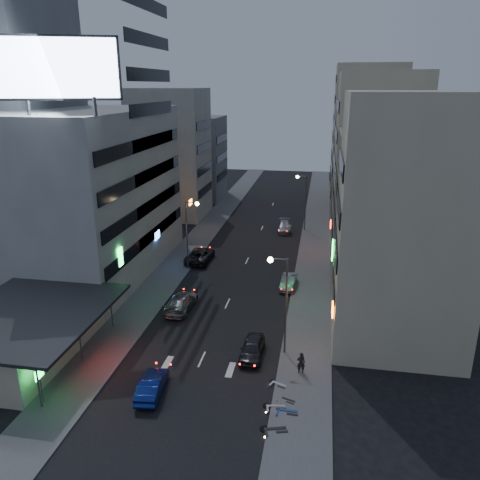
% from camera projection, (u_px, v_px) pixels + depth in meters
% --- Properties ---
extents(ground, '(180.00, 180.00, 0.00)m').
position_uv_depth(ground, '(187.00, 390.00, 32.85)').
color(ground, black).
rests_on(ground, ground).
extents(sidewalk_left, '(4.00, 120.00, 0.12)m').
position_uv_depth(sidewalk_left, '(193.00, 246.00, 62.19)').
color(sidewalk_left, '#4C4C4F').
rests_on(sidewalk_left, ground).
extents(sidewalk_right, '(4.00, 120.00, 0.12)m').
position_uv_depth(sidewalk_right, '(314.00, 253.00, 59.53)').
color(sidewalk_right, '#4C4C4F').
rests_on(sidewalk_right, ground).
extents(food_court, '(11.00, 13.00, 3.88)m').
position_uv_depth(food_court, '(22.00, 334.00, 36.41)').
color(food_court, beige).
rests_on(food_court, ground).
extents(white_building, '(14.00, 24.00, 18.00)m').
position_uv_depth(white_building, '(87.00, 194.00, 51.53)').
color(white_building, '#B1B2AD').
rests_on(white_building, ground).
extents(grey_tower, '(10.00, 14.00, 34.00)m').
position_uv_depth(grey_tower, '(19.00, 116.00, 53.32)').
color(grey_tower, gray).
rests_on(grey_tower, ground).
extents(shophouse_near, '(10.00, 11.00, 20.00)m').
position_uv_depth(shophouse_near, '(403.00, 223.00, 37.01)').
color(shophouse_near, beige).
rests_on(shophouse_near, ground).
extents(shophouse_mid, '(11.00, 12.00, 16.00)m').
position_uv_depth(shophouse_mid, '(389.00, 211.00, 48.30)').
color(shophouse_mid, gray).
rests_on(shophouse_mid, ground).
extents(shophouse_far, '(10.00, 14.00, 22.00)m').
position_uv_depth(shophouse_far, '(375.00, 163.00, 59.59)').
color(shophouse_far, beige).
rests_on(shophouse_far, ground).
extents(far_left_a, '(11.00, 10.00, 20.00)m').
position_uv_depth(far_left_a, '(171.00, 154.00, 74.33)').
color(far_left_a, '#B1B2AD').
rests_on(far_left_a, ground).
extents(far_left_b, '(12.00, 10.00, 15.00)m').
position_uv_depth(far_left_b, '(190.00, 158.00, 87.35)').
color(far_left_b, gray).
rests_on(far_left_b, ground).
extents(far_right_a, '(11.00, 12.00, 18.00)m').
position_uv_depth(far_right_a, '(368.00, 161.00, 74.15)').
color(far_right_a, gray).
rests_on(far_right_a, ground).
extents(far_right_b, '(12.00, 12.00, 24.00)m').
position_uv_depth(far_right_b, '(366.00, 133.00, 86.20)').
color(far_right_b, beige).
rests_on(far_right_b, ground).
extents(billboard, '(9.52, 3.75, 6.20)m').
position_uv_depth(billboard, '(57.00, 69.00, 37.51)').
color(billboard, '#595B60').
rests_on(billboard, white_building).
extents(street_lamp_right_near, '(1.60, 0.44, 8.02)m').
position_uv_depth(street_lamp_right_near, '(281.00, 292.00, 35.78)').
color(street_lamp_right_near, '#595B60').
rests_on(street_lamp_right_near, sidewalk_right).
extents(street_lamp_left, '(1.60, 0.44, 8.02)m').
position_uv_depth(street_lamp_left, '(190.00, 225.00, 52.70)').
color(street_lamp_left, '#595B60').
rests_on(street_lamp_left, sidewalk_left).
extents(street_lamp_right_far, '(1.60, 0.44, 8.02)m').
position_uv_depth(street_lamp_right_far, '(303.00, 195.00, 67.55)').
color(street_lamp_right_far, '#595B60').
rests_on(street_lamp_right_far, sidewalk_right).
extents(parked_car_right_near, '(1.73, 4.22, 1.43)m').
position_uv_depth(parked_car_right_near, '(252.00, 349.00, 36.74)').
color(parked_car_right_near, '#26252A').
rests_on(parked_car_right_near, ground).
extents(parked_car_right_mid, '(1.66, 4.13, 1.33)m').
position_uv_depth(parked_car_right_mid, '(288.00, 282.00, 49.36)').
color(parked_car_right_mid, gray).
rests_on(parked_car_right_mid, ground).
extents(parked_car_left, '(2.77, 5.79, 1.60)m').
position_uv_depth(parked_car_left, '(200.00, 255.00, 56.75)').
color(parked_car_left, '#27262C').
rests_on(parked_car_left, ground).
extents(parked_car_right_far, '(2.51, 5.13, 1.44)m').
position_uv_depth(parked_car_right_far, '(284.00, 227.00, 68.39)').
color(parked_car_right_far, gray).
rests_on(parked_car_right_far, ground).
extents(road_car_blue, '(1.86, 4.33, 1.39)m').
position_uv_depth(road_car_blue, '(152.00, 385.00, 32.29)').
color(road_car_blue, navy).
rests_on(road_car_blue, ground).
extents(road_car_silver, '(2.30, 5.45, 1.57)m').
position_uv_depth(road_car_silver, '(181.00, 302.00, 44.52)').
color(road_car_silver, gray).
rests_on(road_car_silver, ground).
extents(person, '(0.69, 0.53, 1.68)m').
position_uv_depth(person, '(301.00, 363.00, 34.43)').
color(person, black).
rests_on(person, sidewalk_right).
extents(scooter_black_a, '(1.23, 2.17, 1.26)m').
position_uv_depth(scooter_black_a, '(286.00, 418.00, 29.02)').
color(scooter_black_a, black).
rests_on(scooter_black_a, sidewalk_right).
extents(scooter_silver_a, '(0.90, 1.96, 1.15)m').
position_uv_depth(scooter_silver_a, '(286.00, 398.00, 30.99)').
color(scooter_silver_a, gray).
rests_on(scooter_silver_a, sidewalk_right).
extents(scooter_blue, '(0.75, 2.04, 1.23)m').
position_uv_depth(scooter_blue, '(299.00, 403.00, 30.42)').
color(scooter_blue, navy).
rests_on(scooter_blue, sidewalk_right).
extents(scooter_black_b, '(1.05, 1.72, 1.00)m').
position_uv_depth(scooter_black_b, '(296.00, 395.00, 31.40)').
color(scooter_black_b, black).
rests_on(scooter_black_b, sidewalk_right).
extents(scooter_silver_b, '(1.19, 1.80, 1.05)m').
position_uv_depth(scooter_silver_b, '(288.00, 380.00, 33.00)').
color(scooter_silver_b, silver).
rests_on(scooter_silver_b, sidewalk_right).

